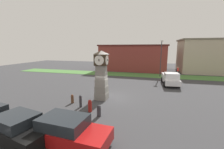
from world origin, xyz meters
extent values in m
plane|color=#38383A|center=(0.00, 0.00, 0.00)|extent=(78.58, 78.58, 0.00)
cube|color=gray|center=(-0.81, -0.57, 0.35)|extent=(1.22, 1.22, 0.71)
cube|color=slate|center=(-0.81, -0.57, 1.06)|extent=(1.15, 1.15, 0.71)
cube|color=gray|center=(-0.81, -0.57, 1.77)|extent=(1.08, 1.08, 0.71)
cube|color=gray|center=(-0.81, -0.57, 2.47)|extent=(1.01, 1.01, 0.71)
cube|color=gray|center=(-0.81, -0.57, 3.18)|extent=(0.94, 0.94, 0.71)
cube|color=#2D2316|center=(-0.81, -0.57, 4.08)|extent=(1.16, 1.16, 1.10)
cylinder|color=white|center=(-0.81, 0.03, 4.08)|extent=(0.95, 0.04, 0.95)
cube|color=black|center=(-0.81, 0.06, 4.08)|extent=(0.06, 0.22, 0.10)
cube|color=black|center=(-0.81, 0.06, 4.08)|extent=(0.04, 0.22, 0.33)
cylinder|color=white|center=(-0.81, -1.17, 4.08)|extent=(0.95, 0.04, 0.95)
cube|color=black|center=(-0.81, -1.20, 4.08)|extent=(0.06, 0.07, 0.22)
cube|color=black|center=(-0.81, -1.20, 4.08)|extent=(0.04, 0.32, 0.24)
cylinder|color=white|center=(-0.20, -0.57, 4.08)|extent=(0.04, 0.95, 0.95)
cube|color=black|center=(-0.17, -0.57, 4.08)|extent=(0.18, 0.06, 0.18)
cube|color=black|center=(-0.17, -0.57, 4.08)|extent=(0.29, 0.04, 0.27)
cylinder|color=white|center=(-1.41, -0.57, 4.08)|extent=(0.04, 0.95, 0.95)
cube|color=black|center=(-1.44, -0.57, 4.08)|extent=(0.19, 0.06, 0.17)
cube|color=black|center=(-1.44, -0.57, 4.08)|extent=(0.13, 0.04, 0.36)
pyramid|color=#2D2316|center=(-0.81, -0.57, 4.82)|extent=(1.22, 1.22, 0.37)
cylinder|color=brown|center=(-3.14, -2.43, 0.35)|extent=(0.27, 0.27, 0.70)
sphere|color=brown|center=(-3.14, -2.43, 0.74)|extent=(0.24, 0.24, 0.24)
cylinder|color=#333338|center=(-1.91, -3.14, 0.49)|extent=(0.24, 0.24, 0.98)
sphere|color=#333338|center=(-1.91, -3.14, 1.01)|extent=(0.21, 0.21, 0.21)
cylinder|color=maroon|center=(-0.71, -3.82, 0.42)|extent=(0.32, 0.32, 0.84)
sphere|color=maroon|center=(-0.71, -3.82, 0.89)|extent=(0.28, 0.28, 0.28)
cylinder|color=#333338|center=(0.31, -4.44, 0.37)|extent=(0.32, 0.32, 0.75)
sphere|color=#333338|center=(0.31, -4.44, 0.79)|extent=(0.28, 0.28, 0.28)
cylinder|color=black|center=(-4.65, -7.31, 0.32)|extent=(0.66, 0.29, 0.64)
cube|color=black|center=(-2.78, -8.66, 0.64)|extent=(4.19, 2.67, 0.74)
cube|color=#1E2328|center=(-3.07, -8.60, 1.30)|extent=(2.45, 2.17, 0.59)
cylinder|color=black|center=(-1.42, -8.00, 0.32)|extent=(0.67, 0.34, 0.64)
cylinder|color=black|center=(-3.78, -7.52, 0.32)|extent=(0.67, 0.34, 0.64)
cube|color=#A51111|center=(-0.03, -8.15, 0.63)|extent=(4.59, 2.19, 0.72)
cube|color=#1E2328|center=(-0.37, -8.12, 1.30)|extent=(2.57, 1.91, 0.62)
cylinder|color=black|center=(1.41, -7.33, 0.32)|extent=(0.65, 0.26, 0.64)
cylinder|color=black|center=(-1.36, -7.15, 0.32)|extent=(0.65, 0.26, 0.64)
cylinder|color=black|center=(-1.48, -8.96, 0.32)|extent=(0.65, 0.26, 0.64)
cube|color=silver|center=(6.73, 7.81, 0.70)|extent=(2.18, 5.03, 0.70)
cube|color=silver|center=(6.78, 6.95, 1.45)|extent=(1.91, 1.83, 0.80)
cube|color=silver|center=(6.67, 8.79, 1.23)|extent=(2.06, 2.82, 0.36)
cylinder|color=black|center=(7.72, 6.38, 0.40)|extent=(0.33, 0.81, 0.80)
cylinder|color=black|center=(5.91, 6.28, 0.40)|extent=(0.33, 0.81, 0.80)
cylinder|color=black|center=(7.55, 9.34, 0.40)|extent=(0.33, 0.81, 0.80)
cylinder|color=black|center=(5.74, 9.23, 0.40)|extent=(0.33, 0.81, 0.80)
cylinder|color=#3F3F47|center=(8.88, 15.86, 0.43)|extent=(0.14, 0.14, 0.86)
cylinder|color=#3F3F47|center=(8.88, 15.66, 0.43)|extent=(0.14, 0.14, 0.86)
cube|color=red|center=(8.88, 15.76, 1.18)|extent=(0.24, 0.40, 0.64)
sphere|color=#8C664C|center=(8.88, 15.76, 1.62)|extent=(0.23, 0.23, 0.23)
cylinder|color=#333338|center=(5.58, 13.70, 3.15)|extent=(0.14, 0.14, 6.30)
cube|color=silver|center=(5.58, 13.70, 6.42)|extent=(0.50, 0.24, 0.24)
cube|color=maroon|center=(-0.24, 21.63, 2.81)|extent=(15.16, 9.49, 5.63)
cube|color=#4F1E1B|center=(-0.24, 21.63, 5.78)|extent=(15.61, 9.77, 0.30)
cube|color=#477A38|center=(-1.33, 14.41, 0.02)|extent=(47.15, 4.30, 0.04)
camera|label=1|loc=(4.14, -14.71, 5.28)|focal=24.00mm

